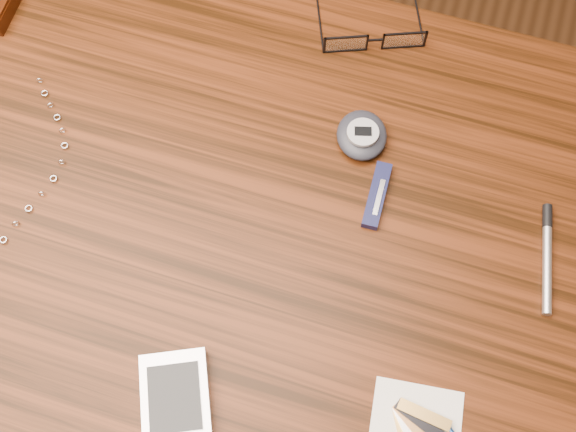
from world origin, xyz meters
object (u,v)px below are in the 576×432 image
at_px(silver_pen, 547,250).
at_px(pda_phone, 177,415).
at_px(desk, 241,253).
at_px(eyeglasses, 374,38).
at_px(pedometer, 362,135).
at_px(pocket_knife, 377,195).

bearing_deg(silver_pen, pda_phone, -137.98).
relative_size(desk, eyeglasses, 5.92).
bearing_deg(eyeglasses, pda_phone, -97.60).
bearing_deg(pedometer, pocket_knife, -61.12).
bearing_deg(pedometer, desk, -126.74).
relative_size(pocket_knife, silver_pen, 0.64).
height_order(eyeglasses, pda_phone, eyeglasses).
bearing_deg(pocket_knife, eyeglasses, 106.10).
height_order(eyeglasses, silver_pen, eyeglasses).
relative_size(pda_phone, pocket_knife, 1.72).
bearing_deg(pda_phone, desk, 94.28).
xyz_separation_m(desk, pda_phone, (0.02, -0.22, 0.11)).
xyz_separation_m(desk, silver_pen, (0.33, 0.07, 0.11)).
distance_m(eyeglasses, pda_phone, 0.50).
xyz_separation_m(pocket_knife, silver_pen, (0.19, -0.01, -0.00)).
bearing_deg(pedometer, silver_pen, -17.67).
xyz_separation_m(eyeglasses, pedometer, (0.02, -0.14, -0.00)).
xyz_separation_m(pedometer, pocket_knife, (0.04, -0.07, -0.01)).
bearing_deg(desk, silver_pen, 11.48).
xyz_separation_m(desk, pedometer, (0.10, 0.14, 0.11)).
bearing_deg(eyeglasses, pedometer, -80.76).
distance_m(pedometer, silver_pen, 0.24).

